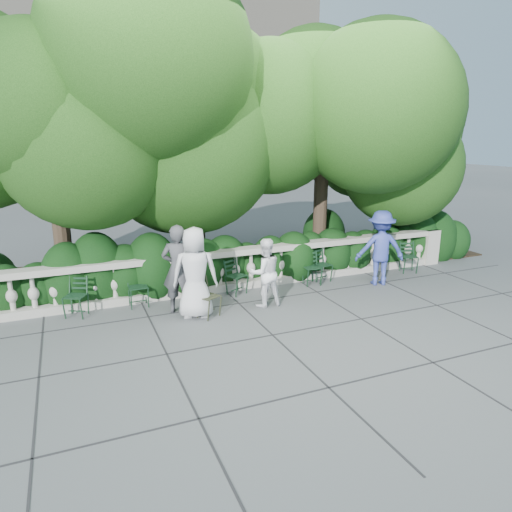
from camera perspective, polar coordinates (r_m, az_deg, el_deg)
name	(u,v)px	position (r m, az deg, el deg)	size (l,w,h in m)	color
ground	(274,313)	(9.73, 2.29, -7.11)	(90.00, 90.00, 0.00)	#494C50
balustrade	(243,269)	(11.13, -1.59, -1.58)	(12.00, 0.44, 1.00)	#9E998E
shrub_hedge	(227,274)	(12.35, -3.59, -2.28)	(15.00, 2.60, 1.70)	black
tree_canopy	(248,122)	(12.23, -1.05, 16.38)	(15.04, 6.52, 6.78)	#3F3023
chair_a	(74,319)	(10.11, -21.76, -7.34)	(0.44, 0.48, 0.84)	black
chair_b	(241,295)	(10.75, -1.86, -4.93)	(0.44, 0.48, 0.84)	black
chair_c	(140,308)	(10.26, -14.26, -6.38)	(0.44, 0.48, 0.84)	black
chair_d	(314,286)	(11.45, 7.24, -3.78)	(0.44, 0.48, 0.84)	black
chair_e	(325,283)	(11.74, 8.65, -3.35)	(0.44, 0.48, 0.84)	black
chair_f	(410,274)	(13.05, 18.66, -2.11)	(0.44, 0.48, 0.84)	black
chair_weathered	(214,318)	(9.48, -5.29, -7.78)	(0.44, 0.48, 0.84)	black
person_businessman	(195,273)	(9.32, -7.63, -2.09)	(0.92, 0.60, 1.88)	silver
person_woman_grey	(178,269)	(9.59, -9.68, -1.66)	(0.69, 0.45, 1.89)	#404045
person_casual_man	(265,273)	(9.89, 1.11, -2.08)	(0.74, 0.57, 1.51)	white
person_older_blue	(380,248)	(11.71, 15.27, 0.98)	(1.20, 0.69, 1.87)	#313F95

